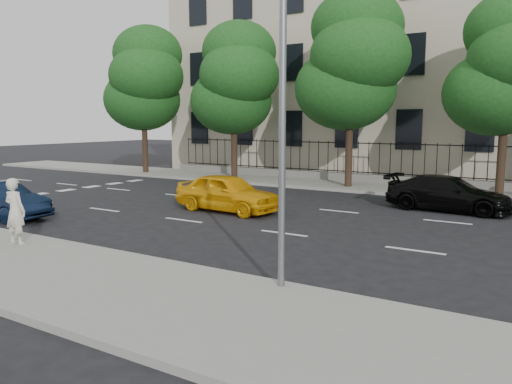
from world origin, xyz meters
TOP-DOWN VIEW (x-y plane):
  - ground at (0.00, 0.00)m, footprint 120.00×120.00m
  - near_sidewalk at (0.00, -4.00)m, footprint 60.00×4.00m
  - far_sidewalk at (0.00, 14.00)m, footprint 60.00×4.00m
  - lane_markings at (0.00, 4.75)m, footprint 49.60×4.62m
  - crosswalk at (-14.00, 4.60)m, footprint 0.50×12.10m
  - masonry_building at (0.00, 22.95)m, footprint 34.60×12.11m
  - iron_fence at (0.00, 15.70)m, footprint 30.00×0.50m
  - street_light at (2.50, -1.77)m, footprint 0.25×3.32m
  - tree_a at (-15.96, 13.36)m, footprint 5.71×5.31m
  - tree_b at (-8.96, 13.36)m, footprint 5.53×5.12m
  - tree_c at (-1.96, 13.36)m, footprint 5.89×5.50m
  - tree_d at (5.04, 13.36)m, footprint 5.34×4.94m
  - yellow_taxi at (-3.69, 4.77)m, footprint 4.41×2.07m
  - navy_sedan at (-9.80, -0.66)m, footprint 4.05×1.70m
  - black_sedan at (3.57, 9.31)m, footprint 4.82×2.24m
  - woman_near at (-5.30, -2.97)m, footprint 0.70×0.50m

SIDE VIEW (x-z plane):
  - ground at x=0.00m, z-range 0.00..0.00m
  - lane_markings at x=0.00m, z-range 0.00..0.01m
  - crosswalk at x=-14.00m, z-range 0.00..0.01m
  - near_sidewalk at x=0.00m, z-range 0.00..0.15m
  - far_sidewalk at x=0.00m, z-range 0.00..0.15m
  - iron_fence at x=0.00m, z-range -0.45..1.75m
  - navy_sedan at x=-9.80m, z-range 0.00..1.30m
  - black_sedan at x=3.57m, z-range 0.00..1.36m
  - yellow_taxi at x=-3.69m, z-range 0.00..1.46m
  - woman_near at x=-5.30m, z-range 0.15..1.95m
  - street_light at x=2.50m, z-range 1.12..9.17m
  - tree_d at x=5.04m, z-range 1.42..10.26m
  - tree_b at x=-8.96m, z-range 1.35..10.33m
  - tree_a at x=-15.96m, z-range 1.43..10.82m
  - tree_c at x=-1.96m, z-range 1.51..11.31m
  - masonry_building at x=0.00m, z-range -0.23..18.27m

